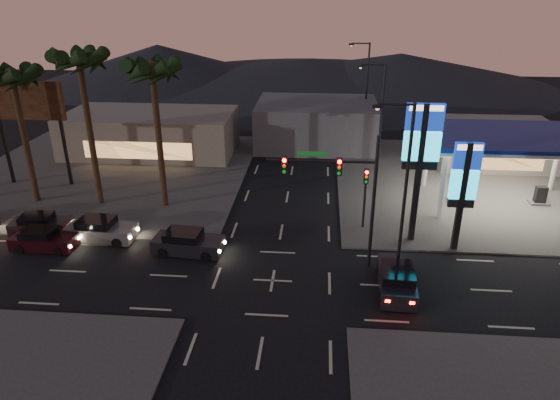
# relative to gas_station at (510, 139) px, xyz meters

# --- Properties ---
(ground) EXTENTS (140.00, 140.00, 0.00)m
(ground) POSITION_rel_gas_station_xyz_m (-16.00, -12.00, -5.08)
(ground) COLOR black
(ground) RESTS_ON ground
(corner_lot_ne) EXTENTS (24.00, 24.00, 0.12)m
(corner_lot_ne) POSITION_rel_gas_station_xyz_m (0.00, 4.00, -5.02)
(corner_lot_ne) COLOR #47443F
(corner_lot_ne) RESTS_ON ground
(corner_lot_nw) EXTENTS (24.00, 24.00, 0.12)m
(corner_lot_nw) POSITION_rel_gas_station_xyz_m (-32.00, 4.00, -5.02)
(corner_lot_nw) COLOR #47443F
(corner_lot_nw) RESTS_ON ground
(gas_station) EXTENTS (12.20, 8.20, 5.47)m
(gas_station) POSITION_rel_gas_station_xyz_m (0.00, 0.00, 0.00)
(gas_station) COLOR silver
(gas_station) RESTS_ON ground
(convenience_store) EXTENTS (10.00, 6.00, 4.00)m
(convenience_store) POSITION_rel_gas_station_xyz_m (2.00, 9.00, -3.08)
(convenience_store) COLOR #726B5B
(convenience_store) RESTS_ON ground
(pylon_sign_tall) EXTENTS (2.20, 0.35, 9.00)m
(pylon_sign_tall) POSITION_rel_gas_station_xyz_m (-7.50, -6.50, 1.31)
(pylon_sign_tall) COLOR black
(pylon_sign_tall) RESTS_ON ground
(pylon_sign_short) EXTENTS (1.60, 0.35, 7.00)m
(pylon_sign_short) POSITION_rel_gas_station_xyz_m (-5.00, -7.50, -0.42)
(pylon_sign_short) COLOR black
(pylon_sign_short) RESTS_ON ground
(traffic_signal_mast) EXTENTS (6.10, 0.39, 8.00)m
(traffic_signal_mast) POSITION_rel_gas_station_xyz_m (-12.24, -10.01, 0.15)
(traffic_signal_mast) COLOR black
(traffic_signal_mast) RESTS_ON ground
(pedestal_signal) EXTENTS (0.32, 0.39, 4.30)m
(pedestal_signal) POSITION_rel_gas_station_xyz_m (-10.50, -5.02, -2.16)
(pedestal_signal) COLOR black
(pedestal_signal) RESTS_ON ground
(streetlight_near) EXTENTS (2.14, 0.25, 10.00)m
(streetlight_near) POSITION_rel_gas_station_xyz_m (-9.21, -11.00, 0.64)
(streetlight_near) COLOR black
(streetlight_near) RESTS_ON ground
(streetlight_mid) EXTENTS (2.14, 0.25, 10.00)m
(streetlight_mid) POSITION_rel_gas_station_xyz_m (-9.21, 2.00, 0.64)
(streetlight_mid) COLOR black
(streetlight_mid) RESTS_ON ground
(streetlight_far) EXTENTS (2.14, 0.25, 10.00)m
(streetlight_far) POSITION_rel_gas_station_xyz_m (-9.21, 16.00, 0.64)
(streetlight_far) COLOR black
(streetlight_far) RESTS_ON ground
(palm_a) EXTENTS (4.41, 4.41, 10.86)m
(palm_a) POSITION_rel_gas_station_xyz_m (-25.00, -2.50, 4.35)
(palm_a) COLOR black
(palm_a) RESTS_ON ground
(palm_b) EXTENTS (4.41, 4.41, 11.46)m
(palm_b) POSITION_rel_gas_station_xyz_m (-30.00, -2.50, 4.89)
(palm_b) COLOR black
(palm_b) RESTS_ON ground
(palm_c) EXTENTS (4.41, 4.41, 10.26)m
(palm_c) POSITION_rel_gas_station_xyz_m (-35.00, -2.50, 3.80)
(palm_c) COLOR black
(palm_c) RESTS_ON ground
(billboard) EXTENTS (6.00, 0.30, 8.50)m
(billboard) POSITION_rel_gas_station_xyz_m (-36.50, 1.00, 1.25)
(billboard) COLOR black
(billboard) RESTS_ON ground
(building_far_west) EXTENTS (16.00, 8.00, 4.00)m
(building_far_west) POSITION_rel_gas_station_xyz_m (-30.00, 10.00, -3.08)
(building_far_west) COLOR #726B5B
(building_far_west) RESTS_ON ground
(building_far_mid) EXTENTS (12.00, 9.00, 4.40)m
(building_far_mid) POSITION_rel_gas_station_xyz_m (-14.00, 14.00, -2.88)
(building_far_mid) COLOR #4C4C51
(building_far_mid) RESTS_ON ground
(hill_left) EXTENTS (40.00, 40.00, 6.00)m
(hill_left) POSITION_rel_gas_station_xyz_m (-41.00, 48.00, -2.08)
(hill_left) COLOR black
(hill_left) RESTS_ON ground
(hill_right) EXTENTS (50.00, 50.00, 5.00)m
(hill_right) POSITION_rel_gas_station_xyz_m (-1.00, 48.00, -2.58)
(hill_right) COLOR black
(hill_right) RESTS_ON ground
(hill_center) EXTENTS (60.00, 60.00, 4.00)m
(hill_center) POSITION_rel_gas_station_xyz_m (-16.00, 48.00, -3.08)
(hill_center) COLOR black
(hill_center) RESTS_ON ground
(car_lane_a_front) EXTENTS (4.54, 2.19, 1.44)m
(car_lane_a_front) POSITION_rel_gas_station_xyz_m (-21.57, -9.22, -4.41)
(car_lane_a_front) COLOR black
(car_lane_a_front) RESTS_ON ground
(car_lane_a_mid) EXTENTS (4.11, 1.84, 1.32)m
(car_lane_a_mid) POSITION_rel_gas_station_xyz_m (-30.71, -9.47, -4.47)
(car_lane_a_mid) COLOR black
(car_lane_a_mid) RESTS_ON ground
(car_lane_b_front) EXTENTS (4.60, 2.15, 1.47)m
(car_lane_b_front) POSITION_rel_gas_station_xyz_m (-27.61, -8.00, -4.40)
(car_lane_b_front) COLOR slate
(car_lane_b_front) RESTS_ON ground
(car_lane_b_mid) EXTENTS (4.16, 2.10, 1.31)m
(car_lane_b_mid) POSITION_rel_gas_station_xyz_m (-31.99, -7.41, -4.47)
(car_lane_b_mid) COLOR black
(car_lane_b_mid) RESTS_ON ground
(suv_station) EXTENTS (2.13, 4.54, 1.48)m
(suv_station) POSITION_rel_gas_station_xyz_m (-9.21, -12.37, -4.39)
(suv_station) COLOR black
(suv_station) RESTS_ON ground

